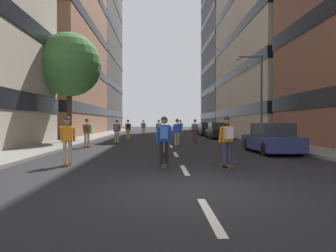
# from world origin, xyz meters

# --- Properties ---
(ground_plane) EXTENTS (143.83, 143.83, 0.00)m
(ground_plane) POSITION_xyz_m (0.00, 23.97, 0.00)
(ground_plane) COLOR black
(sidewalk_left) EXTENTS (2.53, 65.92, 0.14)m
(sidewalk_left) POSITION_xyz_m (-7.34, 26.97, 0.07)
(sidewalk_left) COLOR gray
(sidewalk_left) RESTS_ON ground_plane
(sidewalk_right) EXTENTS (2.53, 65.92, 0.14)m
(sidewalk_right) POSITION_xyz_m (7.34, 26.97, 0.07)
(sidewalk_right) COLOR gray
(sidewalk_right) RESTS_ON ground_plane
(lane_markings) EXTENTS (0.16, 57.20, 0.01)m
(lane_markings) POSITION_xyz_m (0.00, 25.50, 0.00)
(lane_markings) COLOR silver
(lane_markings) RESTS_ON ground_plane
(building_left_mid) EXTENTS (13.56, 20.56, 20.04)m
(building_left_mid) POSITION_xyz_m (-15.33, 31.50, 10.11)
(building_left_mid) COLOR #9E6B51
(building_left_mid) RESTS_ON ground_plane
(building_left_far) EXTENTS (13.56, 21.33, 35.88)m
(building_left_far) POSITION_xyz_m (-15.33, 52.43, 18.03)
(building_left_far) COLOR #4C4744
(building_left_far) RESTS_ON ground_plane
(building_right_mid) EXTENTS (13.56, 24.08, 28.57)m
(building_right_mid) POSITION_xyz_m (15.33, 31.50, 14.38)
(building_right_mid) COLOR #BCB29E
(building_right_mid) RESTS_ON ground_plane
(building_right_far) EXTENTS (13.56, 16.92, 31.92)m
(building_right_far) POSITION_xyz_m (15.33, 52.43, 16.05)
(building_right_far) COLOR slate
(building_right_far) RESTS_ON ground_plane
(parked_car_near) EXTENTS (1.82, 4.40, 1.52)m
(parked_car_near) POSITION_xyz_m (4.88, 8.46, 0.70)
(parked_car_near) COLOR navy
(parked_car_near) RESTS_ON ground_plane
(parked_car_mid) EXTENTS (1.82, 4.40, 1.52)m
(parked_car_mid) POSITION_xyz_m (4.88, 22.34, 0.70)
(parked_car_mid) COLOR black
(parked_car_mid) RESTS_ON ground_plane
(parked_car_far) EXTENTS (1.82, 4.40, 1.52)m
(parked_car_far) POSITION_xyz_m (4.88, 29.04, 0.70)
(parked_car_far) COLOR black
(parked_car_far) RESTS_ON ground_plane
(street_tree_near) EXTENTS (4.65, 4.65, 7.96)m
(street_tree_near) POSITION_xyz_m (-7.34, 16.11, 5.75)
(street_tree_near) COLOR #4C3823
(street_tree_near) RESTS_ON sidewalk_left
(streetlamp_right) EXTENTS (2.13, 0.30, 6.50)m
(streetlamp_right) POSITION_xyz_m (6.72, 16.60, 4.14)
(streetlamp_right) COLOR #3F3F44
(streetlamp_right) RESTS_ON sidewalk_right
(skater_0) EXTENTS (0.56, 0.92, 1.78)m
(skater_0) POSITION_xyz_m (1.53, 3.51, 1.02)
(skater_0) COLOR brown
(skater_0) RESTS_ON ground_plane
(skater_1) EXTENTS (0.57, 0.92, 1.78)m
(skater_1) POSITION_xyz_m (1.49, 25.07, 1.02)
(skater_1) COLOR brown
(skater_1) RESTS_ON ground_plane
(skater_2) EXTENTS (0.56, 0.92, 1.78)m
(skater_2) POSITION_xyz_m (-3.81, 15.51, 1.02)
(skater_2) COLOR brown
(skater_2) RESTS_ON ground_plane
(skater_3) EXTENTS (0.56, 0.92, 1.78)m
(skater_3) POSITION_xyz_m (-2.52, 30.10, 0.98)
(skater_3) COLOR brown
(skater_3) RESTS_ON ground_plane
(skater_4) EXTENTS (0.55, 0.92, 1.78)m
(skater_4) POSITION_xyz_m (0.39, 13.06, 0.98)
(skater_4) COLOR brown
(skater_4) RESTS_ON ground_plane
(skater_5) EXTENTS (0.55, 0.92, 1.78)m
(skater_5) POSITION_xyz_m (-4.16, 4.25, 0.98)
(skater_5) COLOR brown
(skater_5) RESTS_ON ground_plane
(skater_6) EXTENTS (0.53, 0.90, 1.78)m
(skater_6) POSITION_xyz_m (-0.66, 3.77, 1.02)
(skater_6) COLOR brown
(skater_6) RESTS_ON ground_plane
(skater_7) EXTENTS (0.56, 0.92, 1.78)m
(skater_7) POSITION_xyz_m (1.97, 16.46, 1.02)
(skater_7) COLOR brown
(skater_7) RESTS_ON ground_plane
(skater_8) EXTENTS (0.56, 0.92, 1.78)m
(skater_8) POSITION_xyz_m (-3.43, 20.15, 1.02)
(skater_8) COLOR brown
(skater_8) RESTS_ON ground_plane
(skater_9) EXTENTS (0.57, 0.92, 1.78)m
(skater_9) POSITION_xyz_m (-0.49, 7.75, 1.02)
(skater_9) COLOR brown
(skater_9) RESTS_ON ground_plane
(skater_10) EXTENTS (0.55, 0.92, 1.78)m
(skater_10) POSITION_xyz_m (-5.22, 12.19, 1.02)
(skater_10) COLOR brown
(skater_10) RESTS_ON ground_plane
(skater_11) EXTENTS (0.56, 0.92, 1.78)m
(skater_11) POSITION_xyz_m (-0.74, 22.58, 1.02)
(skater_11) COLOR brown
(skater_11) RESTS_ON ground_plane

